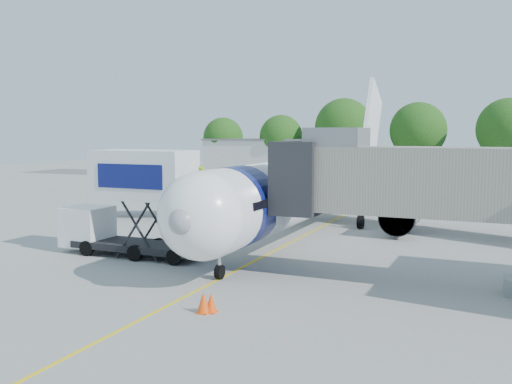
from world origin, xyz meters
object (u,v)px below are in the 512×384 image
at_px(jet_bridge, 418,182).
at_px(catering_hiloader, 133,203).
at_px(aircraft, 315,186).
at_px(ground_tug, 140,307).

relative_size(jet_bridge, catering_hiloader, 1.64).
distance_m(aircraft, jet_bridge, 13.77).
relative_size(aircraft, catering_hiloader, 4.44).
height_order(aircraft, catering_hiloader, aircraft).
bearing_deg(catering_hiloader, jet_bridge, 0.01).
bearing_deg(catering_hiloader, aircraft, 60.59).
height_order(aircraft, jet_bridge, aircraft).
relative_size(aircraft, jet_bridge, 2.71).
bearing_deg(aircraft, ground_tug, -88.09).
xyz_separation_m(jet_bridge, catering_hiloader, (-14.26, -0.00, -1.58)).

